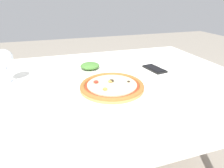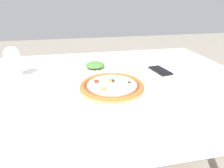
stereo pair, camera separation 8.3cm
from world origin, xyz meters
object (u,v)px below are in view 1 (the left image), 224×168
dining_table (113,94)px  side_plate (90,67)px  pizza_plate (112,87)px  cell_phone (154,69)px  wine_glass_far_left (4,59)px

dining_table → side_plate: side_plate is taller
pizza_plate → cell_phone: pizza_plate is taller
pizza_plate → side_plate: (-0.04, 0.28, -0.00)m
pizza_plate → side_plate: side_plate is taller
cell_phone → wine_glass_far_left: bearing=176.7°
side_plate → dining_table: bearing=-64.3°
wine_glass_far_left → cell_phone: bearing=-3.3°
cell_phone → side_plate: side_plate is taller
wine_glass_far_left → side_plate: size_ratio=0.91×
dining_table → pizza_plate: size_ratio=4.57×
dining_table → wine_glass_far_left: wine_glass_far_left is taller
cell_phone → side_plate: bearing=164.1°
pizza_plate → cell_phone: size_ratio=1.97×
cell_phone → side_plate: (-0.36, 0.10, 0.01)m
wine_glass_far_left → side_plate: wine_glass_far_left is taller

